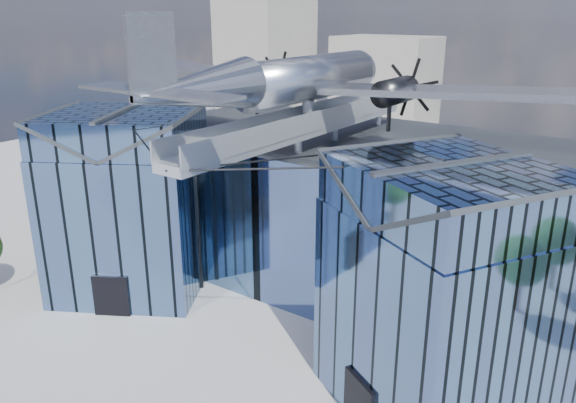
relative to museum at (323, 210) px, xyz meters
The scene contains 4 objects.
ground_plane 8.03m from the museum, 90.00° to the right, with size 120.00×120.00×0.00m, color gray.
museum is the anchor object (origin of this frame).
bg_towers 44.92m from the museum, 88.14° to the left, with size 77.00×24.50×26.00m.
tree_side_w 20.07m from the museum, 168.07° to the left, with size 4.62×4.62×6.02m.
Camera 1 is at (17.76, -22.83, 17.65)m, focal length 35.00 mm.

